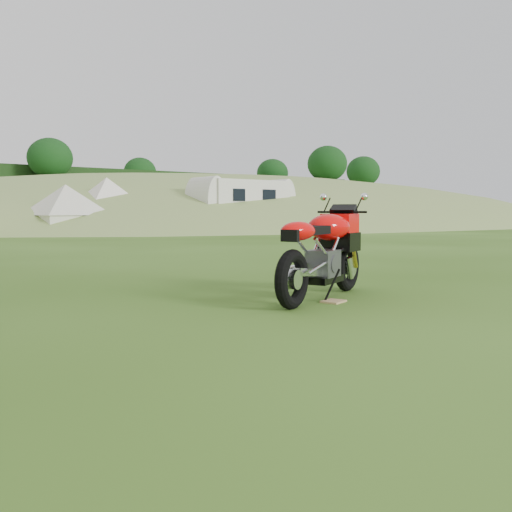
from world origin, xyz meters
TOP-DOWN VIEW (x-y plane):
  - ground at (0.00, 0.00)m, footprint 120.00×120.00m
  - hillside at (24.00, 40.00)m, footprint 80.00×64.00m
  - hedgerow at (24.00, 40.00)m, footprint 36.00×1.20m
  - sport_motorcycle at (0.78, 0.60)m, footprint 2.01×1.19m
  - plywood_board at (0.71, 0.36)m, footprint 0.29×0.26m
  - tent_mid at (4.55, 19.42)m, footprint 2.88×2.88m
  - tent_right at (7.15, 21.34)m, footprint 3.08×3.08m
  - caravan at (12.80, 18.47)m, footprint 5.28×2.40m

SIDE VIEW (x-z plane):
  - ground at x=0.00m, z-range 0.00..0.00m
  - hillside at x=24.00m, z-range -4.00..4.00m
  - hedgerow at x=24.00m, z-range -4.30..4.30m
  - plywood_board at x=0.71m, z-range 0.00..0.02m
  - sport_motorcycle at x=0.78m, z-range 0.00..1.18m
  - tent_mid at x=4.55m, z-range 0.00..2.24m
  - caravan at x=12.80m, z-range 0.00..2.46m
  - tent_right at x=7.15m, z-range 0.00..2.54m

